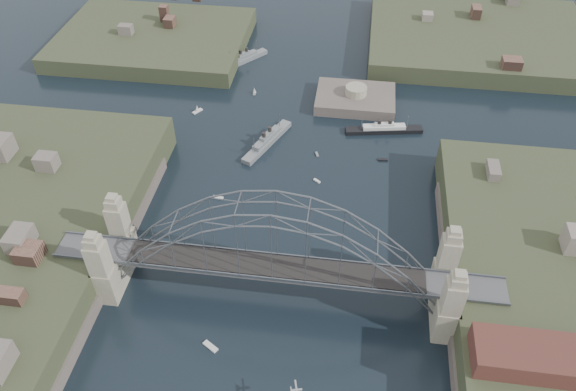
# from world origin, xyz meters

# --- Properties ---
(ground) EXTENTS (500.00, 500.00, 0.00)m
(ground) POSITION_xyz_m (0.00, 0.00, 0.00)
(ground) COLOR black
(ground) RESTS_ON ground
(bridge) EXTENTS (84.00, 13.80, 24.60)m
(bridge) POSITION_xyz_m (0.00, 0.00, 12.32)
(bridge) COLOR #535355
(bridge) RESTS_ON ground
(headland_nw) EXTENTS (60.00, 45.00, 9.00)m
(headland_nw) POSITION_xyz_m (-55.00, 95.00, 0.50)
(headland_nw) COLOR #363D24
(headland_nw) RESTS_ON ground
(headland_ne) EXTENTS (70.00, 55.00, 9.50)m
(headland_ne) POSITION_xyz_m (50.00, 110.00, 0.75)
(headland_ne) COLOR #363D24
(headland_ne) RESTS_ON ground
(fort_island) EXTENTS (22.00, 16.00, 9.40)m
(fort_island) POSITION_xyz_m (12.00, 70.00, -0.34)
(fort_island) COLOR #594F48
(fort_island) RESTS_ON ground
(wharf_shed) EXTENTS (20.00, 8.00, 4.00)m
(wharf_shed) POSITION_xyz_m (44.00, -14.00, 10.00)
(wharf_shed) COLOR #592D26
(wharf_shed) RESTS_ON shore_east
(naval_cruiser_near) EXTENTS (10.24, 19.50, 6.01)m
(naval_cruiser_near) POSITION_xyz_m (-9.56, 47.78, 0.93)
(naval_cruiser_near) COLOR gray
(naval_cruiser_near) RESTS_ON ground
(naval_cruiser_far) EXTENTS (12.95, 14.89, 5.86)m
(naval_cruiser_far) POSITION_xyz_m (-23.79, 89.11, 0.91)
(naval_cruiser_far) COLOR gray
(naval_cruiser_far) RESTS_ON ground
(ocean_liner) EXTENTS (20.55, 6.37, 5.00)m
(ocean_liner) POSITION_xyz_m (20.23, 57.32, 0.78)
(ocean_liner) COLOR black
(ocean_liner) RESTS_ON ground
(aeroplane) EXTENTS (1.94, 3.43, 0.50)m
(aeroplane) POSITION_xyz_m (6.83, -22.94, 6.65)
(aeroplane) COLOR #A9ADB1
(small_boat_a) EXTENTS (2.51, 1.05, 0.45)m
(small_boat_a) POSITION_xyz_m (-17.44, 25.72, 0.15)
(small_boat_a) COLOR white
(small_boat_a) RESTS_ON ground
(small_boat_b) EXTENTS (1.82, 1.60, 0.45)m
(small_boat_b) POSITION_xyz_m (4.65, 34.77, 0.15)
(small_boat_b) COLOR white
(small_boat_b) RESTS_ON ground
(small_boat_c) EXTENTS (3.11, 2.46, 0.45)m
(small_boat_c) POSITION_xyz_m (-9.78, -13.14, 0.15)
(small_boat_c) COLOR white
(small_boat_c) RESTS_ON ground
(small_boat_d) EXTENTS (2.51, 1.02, 0.45)m
(small_boat_d) POSITION_xyz_m (20.17, 45.07, 0.15)
(small_boat_d) COLOR white
(small_boat_d) RESTS_ON ground
(small_boat_e) EXTENTS (2.60, 3.14, 2.38)m
(small_boat_e) POSITION_xyz_m (-31.27, 59.74, 0.74)
(small_boat_e) COLOR white
(small_boat_e) RESTS_ON ground
(small_boat_f) EXTENTS (1.14, 1.86, 0.45)m
(small_boat_f) POSITION_xyz_m (3.66, 44.98, 0.15)
(small_boat_f) COLOR white
(small_boat_f) RESTS_ON ground
(small_boat_h) EXTENTS (1.11, 2.29, 2.38)m
(small_boat_h) POSITION_xyz_m (-17.18, 70.99, 0.90)
(small_boat_h) COLOR white
(small_boat_h) RESTS_ON ground
(small_boat_i) EXTENTS (2.52, 2.06, 1.43)m
(small_boat_i) POSITION_xyz_m (33.35, 16.19, 0.28)
(small_boat_i) COLOR white
(small_boat_i) RESTS_ON ground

